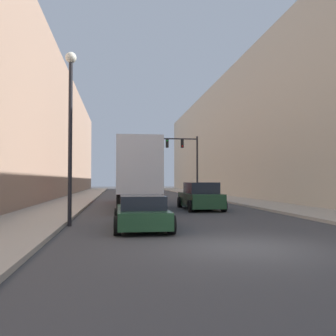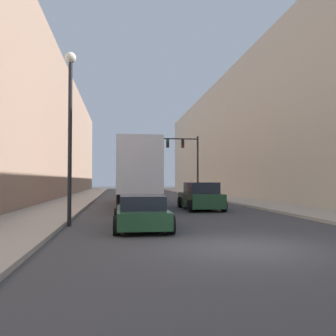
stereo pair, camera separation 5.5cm
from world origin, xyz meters
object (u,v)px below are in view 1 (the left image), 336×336
at_px(suv_car, 200,197).
at_px(traffic_signal_gantry, 181,153).
at_px(street_lamp, 70,114).
at_px(sedan_car, 142,212).
at_px(semi_truck, 134,173).

distance_m(suv_car, traffic_signal_gantry, 17.46).
bearing_deg(street_lamp, traffic_signal_gantry, 70.48).
bearing_deg(suv_car, street_lamp, -132.95).
relative_size(suv_car, street_lamp, 0.71).
height_order(traffic_signal_gantry, street_lamp, street_lamp).
relative_size(sedan_car, traffic_signal_gantry, 0.70).
bearing_deg(sedan_car, street_lamp, 158.45).
bearing_deg(street_lamp, semi_truck, 74.14).
relative_size(sedan_car, street_lamp, 0.67).
distance_m(semi_truck, sedan_car, 11.77).
bearing_deg(suv_car, sedan_car, -116.00).
bearing_deg(traffic_signal_gantry, sedan_car, -102.98).
bearing_deg(sedan_car, traffic_signal_gantry, 77.02).
xyz_separation_m(sedan_car, traffic_signal_gantry, (5.87, 25.48, 4.09)).
distance_m(suv_car, street_lamp, 10.82).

